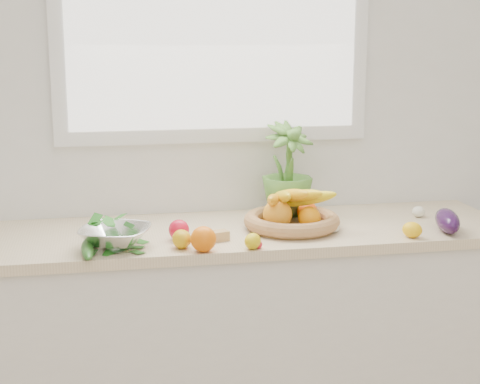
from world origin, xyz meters
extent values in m
cube|color=white|center=(0.00, 2.25, 1.35)|extent=(4.50, 0.02, 2.70)
cube|color=silver|center=(0.00, 1.95, 0.43)|extent=(2.20, 0.58, 0.86)
cube|color=beige|center=(0.00, 1.95, 0.88)|extent=(2.24, 0.62, 0.04)
cube|color=white|center=(0.00, 2.23, 1.75)|extent=(1.30, 0.03, 1.10)
cube|color=white|center=(0.00, 2.21, 1.75)|extent=(1.18, 0.01, 0.98)
sphere|color=orange|center=(-0.13, 1.67, 0.95)|extent=(0.12, 0.12, 0.09)
ellipsoid|color=#D29B0B|center=(-0.20, 1.73, 0.93)|extent=(0.07, 0.09, 0.07)
ellipsoid|color=#DFBE0C|center=(0.05, 1.67, 0.93)|extent=(0.09, 0.09, 0.06)
ellipsoid|color=yellow|center=(0.66, 1.70, 0.93)|extent=(0.10, 0.10, 0.06)
sphere|color=red|center=(-0.20, 1.84, 0.94)|extent=(0.08, 0.08, 0.08)
cube|color=tan|center=(-0.08, 1.79, 0.92)|extent=(0.12, 0.08, 0.04)
ellipsoid|color=white|center=(0.37, 1.85, 0.92)|extent=(0.05, 0.05, 0.04)
ellipsoid|color=white|center=(0.81, 1.99, 0.92)|extent=(0.06, 0.06, 0.04)
ellipsoid|color=white|center=(0.39, 1.82, 0.92)|extent=(0.06, 0.06, 0.04)
ellipsoid|color=#2B0F39|center=(0.82, 1.75, 0.94)|extent=(0.13, 0.23, 0.09)
ellipsoid|color=#255519|center=(-0.53, 1.70, 0.92)|extent=(0.05, 0.22, 0.04)
sphere|color=red|center=(0.07, 1.67, 0.91)|extent=(0.03, 0.03, 0.03)
imported|color=#4E832F|center=(0.28, 2.09, 1.11)|extent=(0.28, 0.28, 0.38)
cylinder|color=tan|center=(0.25, 1.91, 0.91)|extent=(0.40, 0.40, 0.01)
torus|color=tan|center=(0.25, 1.91, 0.93)|extent=(0.47, 0.47, 0.06)
sphere|color=orange|center=(0.19, 1.88, 0.97)|extent=(0.14, 0.14, 0.11)
sphere|color=orange|center=(0.31, 1.85, 0.95)|extent=(0.11, 0.11, 0.09)
sphere|color=#FA5507|center=(0.33, 1.95, 0.95)|extent=(0.10, 0.10, 0.08)
ellipsoid|color=black|center=(0.24, 1.98, 0.97)|extent=(0.12, 0.12, 0.11)
ellipsoid|color=#F7A414|center=(0.18, 1.90, 1.02)|extent=(0.13, 0.25, 0.11)
ellipsoid|color=yellow|center=(0.21, 1.90, 1.03)|extent=(0.04, 0.25, 0.11)
ellipsoid|color=yellow|center=(0.24, 1.90, 1.04)|extent=(0.12, 0.25, 0.11)
ellipsoid|color=yellow|center=(0.27, 1.90, 1.03)|extent=(0.18, 0.23, 0.11)
ellipsoid|color=yellow|center=(0.31, 1.90, 1.02)|extent=(0.23, 0.18, 0.11)
cylinder|color=silver|center=(-0.43, 1.77, 0.91)|extent=(0.12, 0.12, 0.02)
imported|color=white|center=(-0.43, 1.77, 0.95)|extent=(0.31, 0.31, 0.06)
ellipsoid|color=#246E1B|center=(-0.43, 1.77, 0.99)|extent=(0.23, 0.23, 0.07)
camera|label=1|loc=(-0.47, -0.77, 1.65)|focal=55.00mm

